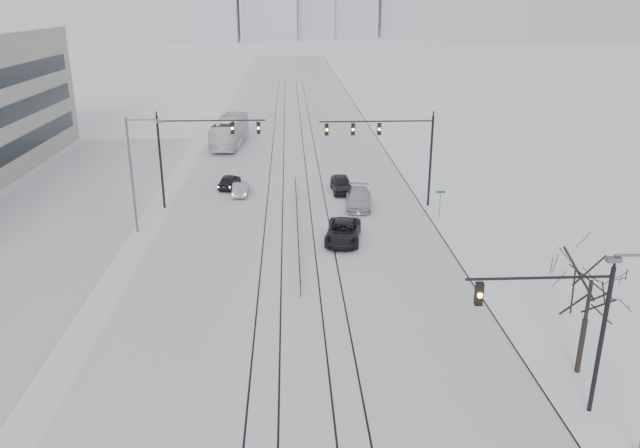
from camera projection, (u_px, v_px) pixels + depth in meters
The scene contains 18 objects.
road at pixel (293, 146), 77.50m from camera, with size 22.00×260.00×0.02m, color silver.
sidewalk_east at pixel (401, 144), 78.12m from camera, with size 5.00×260.00×0.16m, color white.
curb at pixel (382, 144), 78.01m from camera, with size 0.10×260.00×0.12m, color gray.
parking_strip at pixel (62, 213), 53.06m from camera, with size 14.00×60.00×0.03m, color silver.
tram_rails at pixel (296, 192), 58.71m from camera, with size 5.30×180.00×0.01m.
traffic_mast_near at pixel (566, 322), 25.73m from camera, with size 6.10×0.37×7.00m.
traffic_mast_ne at pixel (392, 143), 52.44m from camera, with size 9.60×0.37×8.00m.
traffic_mast_nw at pixel (195, 145), 52.66m from camera, with size 9.10×0.37×8.00m.
street_light_west at pixel (135, 167), 46.97m from camera, with size 2.73×0.25×9.00m.
bare_tree at pixel (590, 291), 28.69m from camera, with size 4.40×4.40×6.10m.
median_fence at pixel (297, 223), 49.14m from camera, with size 0.06×24.00×1.00m.
street_sign at pixel (440, 200), 51.21m from camera, with size 0.70×0.06×2.40m.
sedan_sb_inner at pixel (229, 181), 59.89m from camera, with size 1.60×3.98×1.36m, color black.
sedan_sb_outer at pixel (240, 189), 57.73m from camera, with size 1.32×3.78×1.25m, color #9EA1A6.
sedan_nb_front at pixel (343, 232), 46.61m from camera, with size 2.49×5.39×1.50m, color black.
sedan_nb_right at pixel (359, 199), 54.29m from camera, with size 2.15×5.29×1.53m, color #B1B4B9.
sedan_nb_far at pixel (342, 184), 58.57m from camera, with size 1.86×4.62×1.57m, color black.
box_truck at pixel (230, 132), 77.17m from camera, with size 2.88×12.30×3.43m, color silver.
Camera 1 is at (-0.54, -16.29, 17.10)m, focal length 35.00 mm.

